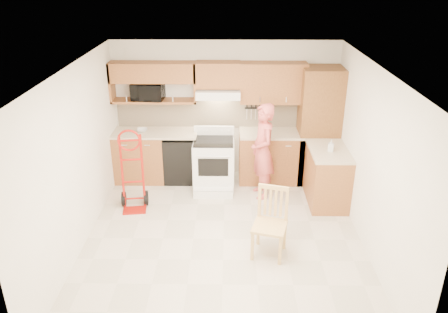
{
  "coord_description": "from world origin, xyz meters",
  "views": [
    {
      "loc": [
        0.08,
        -5.44,
        3.73
      ],
      "look_at": [
        0.0,
        0.5,
        1.1
      ],
      "focal_mm": 35.53,
      "sensor_mm": 36.0,
      "label": 1
    }
  ],
  "objects_px": {
    "person": "(263,151)",
    "hand_truck": "(132,174)",
    "range": "(214,161)",
    "microwave": "(148,91)",
    "dining_chair": "(270,224)"
  },
  "relations": [
    {
      "from": "range",
      "to": "microwave",
      "type": "bearing_deg",
      "value": 157.53
    },
    {
      "from": "range",
      "to": "hand_truck",
      "type": "relative_size",
      "value": 0.85
    },
    {
      "from": "range",
      "to": "hand_truck",
      "type": "height_order",
      "value": "hand_truck"
    },
    {
      "from": "microwave",
      "to": "range",
      "type": "bearing_deg",
      "value": -17.15
    },
    {
      "from": "microwave",
      "to": "hand_truck",
      "type": "distance_m",
      "value": 1.59
    },
    {
      "from": "range",
      "to": "hand_truck",
      "type": "xyz_separation_m",
      "value": [
        -1.27,
        -0.73,
        0.09
      ]
    },
    {
      "from": "microwave",
      "to": "person",
      "type": "height_order",
      "value": "microwave"
    },
    {
      "from": "range",
      "to": "person",
      "type": "relative_size",
      "value": 0.64
    },
    {
      "from": "dining_chair",
      "to": "microwave",
      "type": "bearing_deg",
      "value": 144.78
    },
    {
      "from": "microwave",
      "to": "range",
      "type": "relative_size",
      "value": 0.52
    },
    {
      "from": "person",
      "to": "dining_chair",
      "type": "bearing_deg",
      "value": -13.28
    },
    {
      "from": "range",
      "to": "hand_truck",
      "type": "distance_m",
      "value": 1.47
    },
    {
      "from": "hand_truck",
      "to": "dining_chair",
      "type": "relative_size",
      "value": 1.28
    },
    {
      "from": "microwave",
      "to": "hand_truck",
      "type": "height_order",
      "value": "microwave"
    },
    {
      "from": "person",
      "to": "hand_truck",
      "type": "height_order",
      "value": "person"
    }
  ]
}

